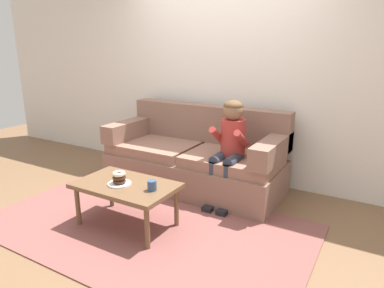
{
  "coord_description": "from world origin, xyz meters",
  "views": [
    {
      "loc": [
        1.83,
        -2.52,
        1.63
      ],
      "look_at": [
        0.1,
        0.45,
        0.65
      ],
      "focal_mm": 32.19,
      "sensor_mm": 36.0,
      "label": 1
    }
  ],
  "objects": [
    {
      "name": "ground",
      "position": [
        0.0,
        0.0,
        0.0
      ],
      "size": [
        10.0,
        10.0,
        0.0
      ],
      "primitive_type": "plane",
      "color": "brown"
    },
    {
      "name": "wall_back",
      "position": [
        0.0,
        1.4,
        1.4
      ],
      "size": [
        8.0,
        0.1,
        2.8
      ],
      "primitive_type": "cube",
      "color": "silver",
      "rests_on": "ground"
    },
    {
      "name": "area_rug",
      "position": [
        0.0,
        -0.25,
        0.01
      ],
      "size": [
        2.99,
        1.74,
        0.01
      ],
      "primitive_type": "cube",
      "color": "brown",
      "rests_on": "ground"
    },
    {
      "name": "couch",
      "position": [
        -0.08,
        0.85,
        0.34
      ],
      "size": [
        2.05,
        0.9,
        0.94
      ],
      "color": "#846051",
      "rests_on": "ground"
    },
    {
      "name": "coffee_table",
      "position": [
        -0.15,
        -0.31,
        0.38
      ],
      "size": [
        0.93,
        0.56,
        0.43
      ],
      "color": "brown",
      "rests_on": "ground"
    },
    {
      "name": "person_child",
      "position": [
        0.45,
        0.64,
        0.67
      ],
      "size": [
        0.34,
        0.58,
        1.1
      ],
      "color": "#AD3833",
      "rests_on": "ground"
    },
    {
      "name": "plate",
      "position": [
        -0.19,
        -0.35,
        0.43
      ],
      "size": [
        0.21,
        0.21,
        0.01
      ],
      "primitive_type": "cylinder",
      "color": "white",
      "rests_on": "coffee_table"
    },
    {
      "name": "donut",
      "position": [
        -0.19,
        -0.35,
        0.46
      ],
      "size": [
        0.13,
        0.13,
        0.04
      ],
      "primitive_type": "torus",
      "rotation": [
        0.0,
        0.0,
        0.12
      ],
      "color": "#422619",
      "rests_on": "plate"
    },
    {
      "name": "donut_second",
      "position": [
        -0.19,
        -0.35,
        0.49
      ],
      "size": [
        0.17,
        0.17,
        0.04
      ],
      "primitive_type": "torus",
      "rotation": [
        0.0,
        0.0,
        0.58
      ],
      "color": "#422619",
      "rests_on": "donut"
    },
    {
      "name": "donut_third",
      "position": [
        -0.19,
        -0.35,
        0.53
      ],
      "size": [
        0.17,
        0.17,
        0.04
      ],
      "primitive_type": "torus",
      "rotation": [
        0.0,
        0.0,
        0.86
      ],
      "color": "beige",
      "rests_on": "donut_second"
    },
    {
      "name": "mug",
      "position": [
        0.15,
        -0.31,
        0.47
      ],
      "size": [
        0.08,
        0.08,
        0.09
      ],
      "primitive_type": "cylinder",
      "color": "#334C72",
      "rests_on": "coffee_table"
    },
    {
      "name": "toy_controller",
      "position": [
        -0.54,
        0.12,
        0.03
      ],
      "size": [
        0.23,
        0.09,
        0.05
      ],
      "rotation": [
        0.0,
        0.0,
        -0.0
      ],
      "color": "red",
      "rests_on": "ground"
    }
  ]
}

